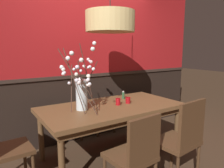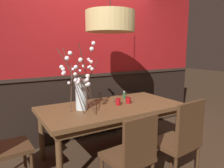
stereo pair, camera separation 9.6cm
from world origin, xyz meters
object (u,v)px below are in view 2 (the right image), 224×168
candle_holder_nearer_edge (128,100)px  dining_table (112,111)px  pendant_lamp (110,22)px  candle_holder_nearer_center (118,102)px  chair_near_side_right (181,138)px  chair_far_side_right (101,103)px  chair_near_side_left (132,154)px  chair_far_side_left (67,109)px  vase_with_blossoms (81,90)px  chair_head_west_end (0,144)px  condiment_bottle (124,95)px

candle_holder_nearer_edge → dining_table: bearing=176.5°
pendant_lamp → candle_holder_nearer_center: bearing=-15.4°
chair_near_side_right → pendant_lamp: bearing=108.8°
candle_holder_nearer_edge → pendant_lamp: pendant_lamp is taller
dining_table → chair_far_side_right: size_ratio=2.07×
pendant_lamp → chair_near_side_left: bearing=-108.2°
chair_far_side_left → chair_near_side_right: size_ratio=0.91×
vase_with_blossoms → chair_far_side_right: bearing=49.1°
chair_near_side_left → chair_far_side_right: bearing=70.6°
candle_holder_nearer_edge → pendant_lamp: size_ratio=0.10×
vase_with_blossoms → candle_holder_nearer_edge: (0.70, -0.05, -0.22)m
chair_near_side_left → dining_table: bearing=70.4°
chair_head_west_end → chair_near_side_left: chair_head_west_end is taller
candle_holder_nearer_center → condiment_bottle: size_ratio=0.77×
chair_near_side_left → vase_with_blossoms: 1.05m
chair_near_side_right → vase_with_blossoms: (-0.74, 0.97, 0.45)m
chair_far_side_left → candle_holder_nearer_center: size_ratio=9.42×
dining_table → pendant_lamp: pendant_lamp is taller
chair_near_side_left → condiment_bottle: 1.36m
chair_near_side_left → chair_near_side_right: (0.62, -0.04, 0.03)m
chair_far_side_left → chair_near_side_right: 1.96m
chair_near_side_right → chair_far_side_right: bearing=89.6°
condiment_bottle → chair_far_side_left: bearing=136.0°
dining_table → candle_holder_nearer_center: 0.16m
pendant_lamp → dining_table: bearing=-34.1°
chair_head_west_end → vase_with_blossoms: vase_with_blossoms is taller
chair_near_side_right → chair_near_side_left: bearing=176.1°
chair_head_west_end → pendant_lamp: 1.90m
chair_far_side_left → chair_near_side_left: bearing=-89.6°
chair_near_side_left → pendant_lamp: size_ratio=1.01×
dining_table → chair_near_side_left: 0.96m
condiment_bottle → pendant_lamp: size_ratio=0.14×
chair_head_west_end → condiment_bottle: (1.74, 0.26, 0.27)m
chair_far_side_right → chair_near_side_left: (-0.63, -1.80, -0.01)m
chair_far_side_right → chair_far_side_left: (-0.65, 0.01, -0.02)m
candle_holder_nearer_edge → pendant_lamp: bearing=174.1°
dining_table → vase_with_blossoms: 0.55m
chair_head_west_end → vase_with_blossoms: 1.05m
chair_far_side_right → candle_holder_nearer_center: (-0.23, -0.92, 0.26)m
chair_far_side_left → chair_far_side_right: bearing=-1.1°
candle_holder_nearer_center → condiment_bottle: bearing=43.0°
dining_table → pendant_lamp: (-0.02, 0.01, 1.19)m
chair_far_side_right → chair_near_side_right: 1.84m
chair_far_side_right → candle_holder_nearer_center: bearing=-103.9°
chair_far_side_right → candle_holder_nearer_edge: size_ratio=10.72×
dining_table → candle_holder_nearer_edge: size_ratio=22.15×
chair_far_side_left → candle_holder_nearer_center: 1.06m
dining_table → candle_holder_nearer_center: bearing=-10.6°
chair_far_side_right → chair_near_side_left: bearing=-109.4°
vase_with_blossoms → condiment_bottle: size_ratio=7.00×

